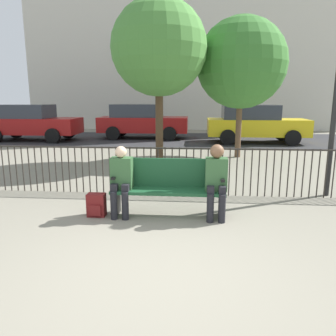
{
  "coord_description": "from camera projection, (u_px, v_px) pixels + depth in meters",
  "views": [
    {
      "loc": [
        0.42,
        -3.27,
        1.88
      ],
      "look_at": [
        0.0,
        1.79,
        0.8
      ],
      "focal_mm": 35.0,
      "sensor_mm": 36.0,
      "label": 1
    }
  ],
  "objects": [
    {
      "name": "seated_person_0",
      "position": [
        121.0,
        178.0,
        5.23
      ],
      "size": [
        0.34,
        0.39,
        1.14
      ],
      "color": "black",
      "rests_on": "ground"
    },
    {
      "name": "parked_car_0",
      "position": [
        142.0,
        121.0,
        15.68
      ],
      "size": [
        4.2,
        1.94,
        1.62
      ],
      "color": "maroon",
      "rests_on": "ground"
    },
    {
      "name": "backpack",
      "position": [
        96.0,
        205.0,
        5.31
      ],
      "size": [
        0.29,
        0.22,
        0.38
      ],
      "color": "maroon",
      "rests_on": "ground"
    },
    {
      "name": "tree_1",
      "position": [
        241.0,
        63.0,
        10.15
      ],
      "size": [
        2.8,
        2.8,
        4.36
      ],
      "color": "brown",
      "rests_on": "ground"
    },
    {
      "name": "park_bench",
      "position": [
        168.0,
        185.0,
        5.33
      ],
      "size": [
        1.83,
        0.45,
        0.92
      ],
      "color": "#194728",
      "rests_on": "ground"
    },
    {
      "name": "seated_person_1",
      "position": [
        216.0,
        178.0,
        5.11
      ],
      "size": [
        0.34,
        0.39,
        1.19
      ],
      "color": "black",
      "rests_on": "ground"
    },
    {
      "name": "parked_car_2",
      "position": [
        255.0,
        123.0,
        14.09
      ],
      "size": [
        4.2,
        1.94,
        1.62
      ],
      "color": "yellow",
      "rests_on": "ground"
    },
    {
      "name": "parked_car_1",
      "position": [
        30.0,
        122.0,
        14.85
      ],
      "size": [
        4.2,
        1.94,
        1.62
      ],
      "color": "maroon",
      "rests_on": "ground"
    },
    {
      "name": "fence_railing",
      "position": [
        172.0,
        167.0,
        6.45
      ],
      "size": [
        9.01,
        0.03,
        0.95
      ],
      "color": "#2D2823",
      "rests_on": "ground"
    },
    {
      "name": "ground_plane",
      "position": [
        155.0,
        272.0,
        3.61
      ],
      "size": [
        80.0,
        80.0,
        0.0
      ],
      "primitive_type": "plane",
      "color": "gray"
    },
    {
      "name": "tree_0",
      "position": [
        159.0,
        48.0,
        9.2
      ],
      "size": [
        2.72,
        2.72,
        4.65
      ],
      "color": "#4C3823",
      "rests_on": "ground"
    },
    {
      "name": "street_surface",
      "position": [
        186.0,
        140.0,
        15.31
      ],
      "size": [
        24.0,
        6.0,
        0.01
      ],
      "color": "#2B2B2D",
      "rests_on": "ground"
    }
  ]
}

